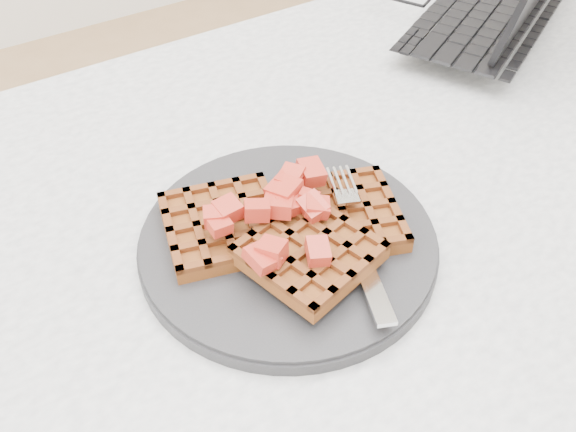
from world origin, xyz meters
The scene contains 5 objects.
table centered at (0.00, 0.00, 0.64)m, with size 1.20×0.80×0.75m.
plate centered at (-0.11, 0.00, 0.76)m, with size 0.27×0.27×0.02m, color black.
waffles centered at (-0.11, 0.00, 0.78)m, with size 0.22×0.19×0.03m.
strawberry_pile centered at (-0.11, 0.00, 0.80)m, with size 0.15×0.15×0.02m, color maroon, non-canonical shape.
fork centered at (-0.07, -0.04, 0.77)m, with size 0.02×0.18×0.02m, color silver, non-canonical shape.
Camera 1 is at (-0.33, -0.33, 1.17)m, focal length 40.00 mm.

